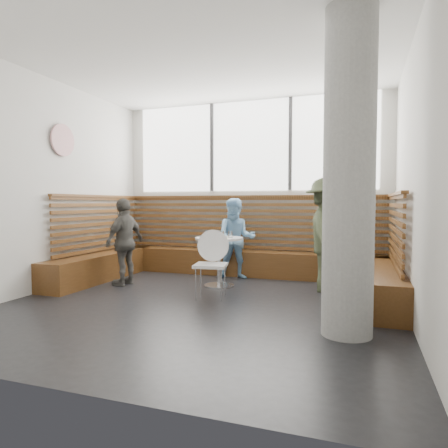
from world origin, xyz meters
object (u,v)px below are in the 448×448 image
(concrete_column, at_px, (349,174))
(child_back, at_px, (236,239))
(adult_man, at_px, (327,234))
(child_left, at_px, (125,242))
(cafe_chair, at_px, (213,258))
(cafe_table, at_px, (219,251))

(concrete_column, relative_size, child_back, 2.28)
(adult_man, bearing_deg, child_back, 67.66)
(child_back, relative_size, child_left, 1.01)
(concrete_column, height_order, child_back, concrete_column)
(cafe_chair, bearing_deg, child_left, 158.13)
(cafe_table, distance_m, cafe_chair, 0.74)
(cafe_chair, bearing_deg, concrete_column, -39.60)
(cafe_table, bearing_deg, adult_man, 6.93)
(concrete_column, height_order, child_left, concrete_column)
(concrete_column, xyz_separation_m, adult_man, (-0.36, 1.97, -0.75))
(cafe_table, bearing_deg, concrete_column, -41.66)
(adult_man, height_order, child_back, adult_man)
(cafe_table, height_order, cafe_chair, cafe_chair)
(child_back, bearing_deg, child_left, -158.68)
(adult_man, xyz_separation_m, child_back, (-1.58, 0.52, -0.15))
(adult_man, distance_m, child_back, 1.67)
(cafe_chair, bearing_deg, cafe_table, 92.80)
(adult_man, relative_size, child_back, 1.22)
(adult_man, distance_m, child_left, 3.17)
(concrete_column, bearing_deg, adult_man, 100.25)
(cafe_table, relative_size, cafe_chair, 0.83)
(concrete_column, xyz_separation_m, child_back, (-1.93, 2.49, -0.90))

